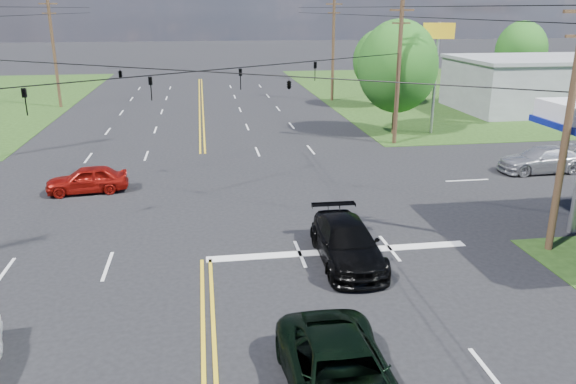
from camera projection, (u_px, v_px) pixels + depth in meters
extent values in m
plane|color=black|center=(204.00, 193.00, 28.10)|extent=(280.00, 280.00, 0.00)
cube|color=#1D3812|center=(514.00, 91.00, 63.18)|extent=(46.00, 48.00, 0.03)
cube|color=silver|center=(339.00, 252.00, 21.30)|extent=(10.00, 0.50, 0.02)
cube|color=gray|center=(537.00, 85.00, 50.50)|extent=(14.00, 10.00, 4.40)
cylinder|color=#442C1C|center=(567.00, 127.00, 20.03)|extent=(0.28, 0.28, 9.50)
cylinder|color=#442C1C|center=(398.00, 73.00, 36.94)|extent=(0.28, 0.28, 9.50)
cube|color=#442C1C|center=(402.00, 10.00, 35.71)|extent=(1.60, 0.12, 0.12)
cube|color=#442C1C|center=(401.00, 23.00, 35.96)|extent=(1.20, 0.10, 0.10)
cylinder|color=#442C1C|center=(54.00, 52.00, 50.98)|extent=(0.28, 0.28, 10.00)
cube|color=#442C1C|center=(48.00, 4.00, 49.67)|extent=(1.60, 0.12, 0.12)
cube|color=#442C1C|center=(49.00, 13.00, 49.92)|extent=(1.20, 0.10, 0.10)
cylinder|color=#442C1C|center=(333.00, 49.00, 54.71)|extent=(0.28, 0.28, 10.00)
cube|color=#442C1C|center=(334.00, 4.00, 53.40)|extent=(1.60, 0.12, 0.12)
cube|color=#442C1C|center=(334.00, 13.00, 53.65)|extent=(1.20, 0.10, 0.10)
imported|color=black|center=(25.00, 102.00, 21.25)|extent=(0.17, 0.21, 1.05)
imported|color=black|center=(151.00, 89.00, 24.76)|extent=(0.17, 0.21, 1.05)
imported|color=black|center=(241.00, 79.00, 28.06)|extent=(0.17, 0.21, 1.05)
imported|color=black|center=(315.00, 71.00, 31.57)|extent=(0.17, 0.21, 1.05)
imported|color=black|center=(120.00, 73.00, 28.30)|extent=(1.24, 0.26, 0.50)
imported|color=black|center=(289.00, 83.00, 24.35)|extent=(1.24, 0.26, 0.50)
cylinder|color=black|center=(486.00, 6.00, 25.31)|extent=(0.04, 100.00, 0.04)
cylinder|color=black|center=(484.00, 20.00, 25.50)|extent=(0.04, 100.00, 0.04)
cylinder|color=#442C1C|center=(395.00, 111.00, 40.87)|extent=(0.36, 0.36, 3.30)
ellipsoid|color=#15521A|center=(398.00, 66.00, 39.86)|extent=(5.70, 5.70, 6.60)
cylinder|color=#442C1C|center=(378.00, 91.00, 52.57)|extent=(0.36, 0.36, 2.86)
ellipsoid|color=#15521A|center=(380.00, 61.00, 51.70)|extent=(4.94, 4.94, 5.72)
cylinder|color=#442C1C|center=(517.00, 79.00, 60.68)|extent=(0.36, 0.36, 3.08)
ellipsoid|color=#15521A|center=(521.00, 50.00, 59.74)|extent=(5.32, 5.32, 6.16)
imported|color=black|center=(342.00, 378.00, 12.83)|extent=(2.50, 5.37, 1.49)
imported|color=black|center=(347.00, 243.00, 20.25)|extent=(2.18, 5.18, 1.49)
imported|color=maroon|center=(87.00, 179.00, 28.01)|extent=(4.10, 2.01, 1.34)
imported|color=#AFAFB4|center=(542.00, 160.00, 31.52)|extent=(4.95, 2.06, 1.43)
cylinder|color=#A5A5AA|center=(435.00, 79.00, 40.24)|extent=(0.20, 0.20, 7.91)
cube|color=yellow|center=(439.00, 31.00, 39.20)|extent=(2.16, 0.85, 1.09)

